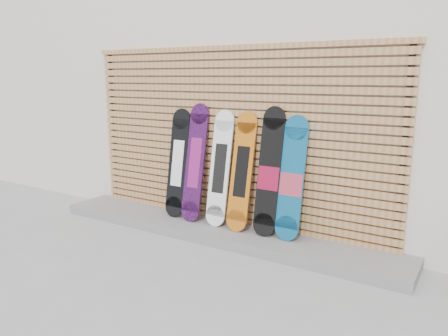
{
  "coord_description": "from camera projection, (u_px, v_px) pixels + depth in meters",
  "views": [
    {
      "loc": [
        2.6,
        -3.62,
        1.93
      ],
      "look_at": [
        -0.1,
        0.75,
        0.85
      ],
      "focal_mm": 35.0,
      "sensor_mm": 36.0,
      "label": 1
    }
  ],
  "objects": [
    {
      "name": "concrete_step",
      "position": [
        218.0,
        231.0,
        5.38
      ],
      "size": [
        4.6,
        0.7,
        0.12
      ],
      "primitive_type": "cube",
      "color": "gray",
      "rests_on": "ground"
    },
    {
      "name": "snowboard_4",
      "position": [
        269.0,
        173.0,
        5.0
      ],
      "size": [
        0.28,
        0.29,
        1.48
      ],
      "color": "black",
      "rests_on": "concrete_step"
    },
    {
      "name": "snowboard_2",
      "position": [
        220.0,
        168.0,
        5.34
      ],
      "size": [
        0.27,
        0.29,
        1.42
      ],
      "color": "white",
      "rests_on": "concrete_step"
    },
    {
      "name": "building",
      "position": [
        345.0,
        85.0,
        7.03
      ],
      "size": [
        12.0,
        5.0,
        3.6
      ],
      "primitive_type": "cube",
      "color": "silver",
      "rests_on": "ground"
    },
    {
      "name": "snowboard_3",
      "position": [
        242.0,
        172.0,
        5.17
      ],
      "size": [
        0.27,
        0.32,
        1.41
      ],
      "color": "#C46714",
      "rests_on": "concrete_step"
    },
    {
      "name": "ground",
      "position": [
        196.0,
        257.0,
        4.75
      ],
      "size": [
        80.0,
        80.0,
        0.0
      ],
      "primitive_type": "plane",
      "color": "#979699",
      "rests_on": "ground"
    },
    {
      "name": "snowboard_5",
      "position": [
        292.0,
        179.0,
        4.87
      ],
      "size": [
        0.29,
        0.27,
        1.4
      ],
      "color": "#0E5987",
      "rests_on": "concrete_step"
    },
    {
      "name": "snowboard_0",
      "position": [
        178.0,
        163.0,
        5.69
      ],
      "size": [
        0.27,
        0.27,
        1.41
      ],
      "color": "black",
      "rests_on": "concrete_step"
    },
    {
      "name": "snowboard_1",
      "position": [
        195.0,
        163.0,
        5.52
      ],
      "size": [
        0.27,
        0.31,
        1.48
      ],
      "color": "black",
      "rests_on": "concrete_step"
    },
    {
      "name": "slat_wall",
      "position": [
        230.0,
        136.0,
        5.38
      ],
      "size": [
        4.26,
        0.08,
        2.29
      ],
      "color": "#B47D4B",
      "rests_on": "ground"
    }
  ]
}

